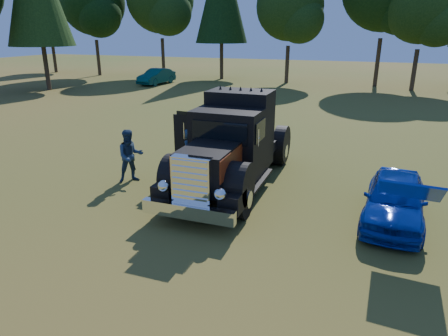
% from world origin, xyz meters
% --- Properties ---
extents(ground, '(120.00, 120.00, 0.00)m').
position_xyz_m(ground, '(0.00, 0.00, 0.00)').
color(ground, '#3A5519').
rests_on(ground, ground).
extents(diamond_t_truck, '(3.38, 7.16, 3.00)m').
position_xyz_m(diamond_t_truck, '(-0.24, 2.49, 1.28)').
color(diamond_t_truck, black).
rests_on(diamond_t_truck, ground).
extents(hotrod_coupe, '(1.81, 4.14, 1.89)m').
position_xyz_m(hotrod_coupe, '(4.66, 1.56, 0.65)').
color(hotrod_coupe, '#062192').
rests_on(hotrod_coupe, ground).
extents(spectator_near, '(0.45, 0.67, 1.81)m').
position_xyz_m(spectator_near, '(-1.63, 2.38, 0.90)').
color(spectator_near, '#1E2046').
rests_on(spectator_near, ground).
extents(spectator_far, '(1.09, 1.09, 1.79)m').
position_xyz_m(spectator_far, '(-3.54, 1.76, 0.89)').
color(spectator_far, '#212E4E').
rests_on(spectator_far, ground).
extents(distant_teal_car, '(1.97, 4.45, 1.42)m').
position_xyz_m(distant_teal_car, '(-15.19, 24.37, 0.71)').
color(distant_teal_car, '#0A3741').
rests_on(distant_teal_car, ground).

